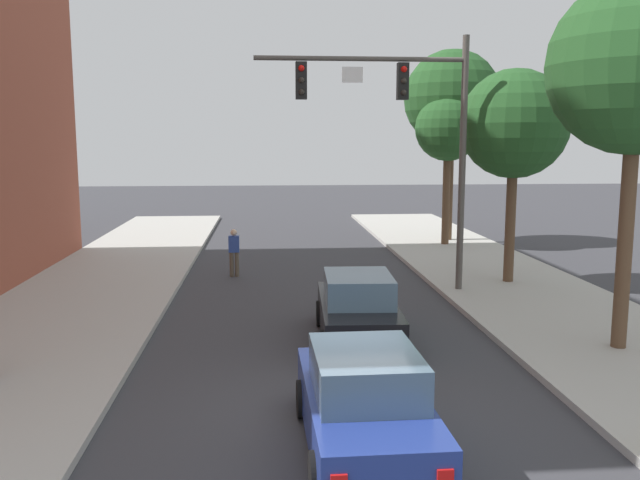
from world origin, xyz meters
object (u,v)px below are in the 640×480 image
at_px(traffic_signal_mast, 405,116).
at_px(street_tree_second, 514,125).
at_px(pedestrian_crossing_road, 234,250).
at_px(street_tree_nearest, 637,67).
at_px(street_tree_third, 448,129).
at_px(street_tree_farthest, 452,99).
at_px(car_following_blue, 364,405).
at_px(car_lead_black, 358,311).

relative_size(traffic_signal_mast, street_tree_second, 1.12).
bearing_deg(pedestrian_crossing_road, street_tree_nearest, -46.20).
relative_size(street_tree_third, street_tree_farthest, 0.76).
height_order(pedestrian_crossing_road, street_tree_third, street_tree_third).
distance_m(car_following_blue, street_tree_farthest, 22.18).
xyz_separation_m(traffic_signal_mast, street_tree_nearest, (3.56, -5.98, 0.79)).
bearing_deg(car_lead_black, street_tree_farthest, 67.13).
height_order(street_tree_second, street_tree_farthest, street_tree_farthest).
relative_size(traffic_signal_mast, street_tree_nearest, 0.96).
bearing_deg(street_tree_farthest, pedestrian_crossing_road, -143.52).
bearing_deg(street_tree_second, car_lead_black, -135.32).
distance_m(street_tree_third, street_tree_farthest, 1.92).
bearing_deg(car_lead_black, pedestrian_crossing_road, 112.34).
height_order(street_tree_nearest, street_tree_farthest, street_tree_farthest).
relative_size(car_lead_black, car_following_blue, 1.01).
height_order(traffic_signal_mast, street_tree_third, traffic_signal_mast).
bearing_deg(car_following_blue, car_lead_black, 83.10).
height_order(car_following_blue, street_tree_nearest, street_tree_nearest).
distance_m(street_tree_second, street_tree_farthest, 9.26).
bearing_deg(street_tree_second, street_tree_farthest, 86.51).
relative_size(car_lead_black, street_tree_nearest, 0.55).
xyz_separation_m(pedestrian_crossing_road, street_tree_second, (8.86, -2.18, 4.20)).
bearing_deg(street_tree_farthest, traffic_signal_mast, -112.58).
bearing_deg(traffic_signal_mast, street_tree_farthest, 67.42).
distance_m(street_tree_nearest, street_tree_second, 7.03).
distance_m(pedestrian_crossing_road, street_tree_second, 10.04).
distance_m(traffic_signal_mast, car_lead_black, 6.82).
xyz_separation_m(street_tree_nearest, street_tree_farthest, (0.64, 16.10, 0.36)).
height_order(street_tree_third, street_tree_farthest, street_tree_farthest).
height_order(traffic_signal_mast, street_tree_nearest, street_tree_nearest).
height_order(car_lead_black, street_tree_farthest, street_tree_farthest).
bearing_deg(pedestrian_crossing_road, car_lead_black, -67.66).
relative_size(car_following_blue, street_tree_farthest, 0.50).
xyz_separation_m(pedestrian_crossing_road, street_tree_nearest, (8.77, -9.14, 5.20)).
bearing_deg(street_tree_farthest, car_following_blue, -108.76).
distance_m(pedestrian_crossing_road, street_tree_third, 11.39).
bearing_deg(street_tree_third, street_tree_farthest, 68.68).
bearing_deg(car_following_blue, street_tree_farthest, 71.24).
bearing_deg(street_tree_nearest, pedestrian_crossing_road, 133.80).
bearing_deg(street_tree_farthest, street_tree_third, -111.32).
bearing_deg(street_tree_farthest, car_lead_black, -112.87).
bearing_deg(street_tree_farthest, street_tree_second, -93.49).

